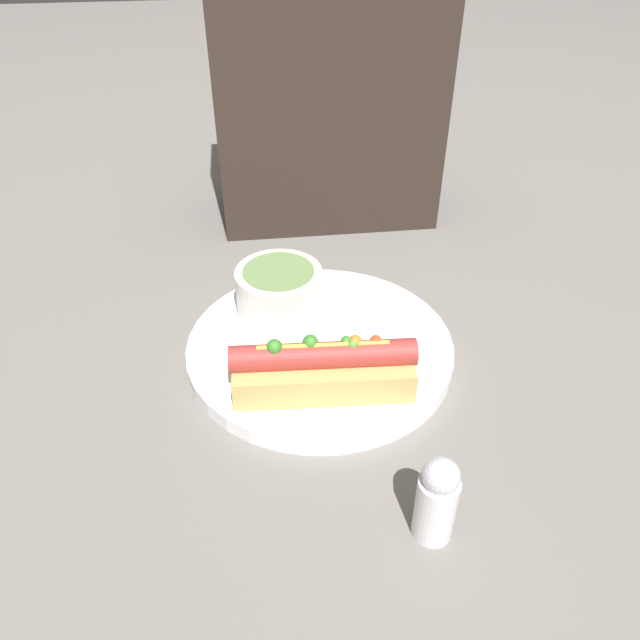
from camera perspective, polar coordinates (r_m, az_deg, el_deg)
name	(u,v)px	position (r m, az deg, el deg)	size (l,w,h in m)	color
ground_plane	(320,354)	(0.69, 0.00, -3.13)	(4.00, 4.00, 0.00)	slate
dinner_plate	(320,348)	(0.69, 0.00, -2.58)	(0.29, 0.29, 0.02)	white
hot_dog	(323,368)	(0.61, 0.28, -4.44)	(0.18, 0.07, 0.06)	tan
soup_bowl	(279,290)	(0.70, -3.75, 2.76)	(0.10, 0.10, 0.06)	silver
spoon	(291,353)	(0.66, -2.69, -3.00)	(0.11, 0.12, 0.01)	#B7B7BC
salt_shaker	(437,499)	(0.51, 10.63, -15.80)	(0.03, 0.03, 0.09)	silver
seated_diner	(328,85)	(0.89, 0.76, 20.72)	(0.30, 0.14, 0.45)	#2D231E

